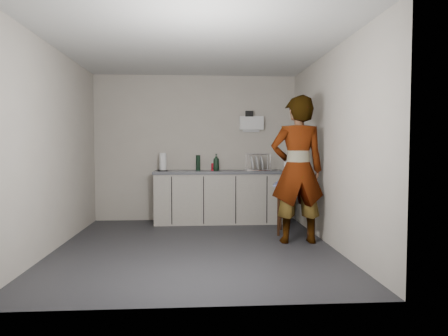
{
  "coord_description": "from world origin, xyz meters",
  "views": [
    {
      "loc": [
        0.04,
        -5.23,
        1.32
      ],
      "look_at": [
        0.41,
        0.45,
        1.02
      ],
      "focal_mm": 32.0,
      "sensor_mm": 36.0,
      "label": 1
    }
  ],
  "objects": [
    {
      "name": "ground",
      "position": [
        0.0,
        0.0,
        0.0
      ],
      "size": [
        4.0,
        4.0,
        0.0
      ],
      "primitive_type": "plane",
      "color": "#2A292E",
      "rests_on": "ground"
    },
    {
      "name": "paper_towel",
      "position": [
        -0.56,
        1.65,
        1.06
      ],
      "size": [
        0.17,
        0.17,
        0.31
      ],
      "color": "black",
      "rests_on": "kitchen_counter"
    },
    {
      "name": "wall_shelf",
      "position": [
        1.0,
        1.92,
        1.75
      ],
      "size": [
        0.42,
        0.18,
        0.37
      ],
      "color": "white",
      "rests_on": "ground"
    },
    {
      "name": "kitchen_counter",
      "position": [
        0.4,
        1.7,
        0.43
      ],
      "size": [
        2.24,
        0.62,
        0.91
      ],
      "color": "black",
      "rests_on": "ground"
    },
    {
      "name": "soap_bottle",
      "position": [
        0.35,
        1.67,
        1.06
      ],
      "size": [
        0.14,
        0.14,
        0.29
      ],
      "primitive_type": "imported",
      "rotation": [
        0.0,
        0.0,
        0.34
      ],
      "color": "black",
      "rests_on": "kitchen_counter"
    },
    {
      "name": "bakery_box",
      "position": [
        1.52,
        0.79,
        0.86
      ],
      "size": [
        0.32,
        0.33,
        0.42
      ],
      "rotation": [
        0.0,
        0.0,
        -0.09
      ],
      "color": "white",
      "rests_on": "side_table"
    },
    {
      "name": "soda_can",
      "position": [
        0.3,
        1.74,
        0.97
      ],
      "size": [
        0.07,
        0.07,
        0.13
      ],
      "primitive_type": "cylinder",
      "color": "red",
      "rests_on": "kitchen_counter"
    },
    {
      "name": "dark_bottle",
      "position": [
        0.04,
        1.76,
        1.04
      ],
      "size": [
        0.08,
        0.08,
        0.27
      ],
      "primitive_type": "cylinder",
      "color": "black",
      "rests_on": "kitchen_counter"
    },
    {
      "name": "wall_left",
      "position": [
        -1.79,
        0.0,
        1.3
      ],
      "size": [
        0.02,
        4.0,
        2.6
      ],
      "primitive_type": "cube",
      "color": "beige",
      "rests_on": "ground"
    },
    {
      "name": "side_table",
      "position": [
        1.5,
        0.73,
        0.67
      ],
      "size": [
        0.73,
        0.73,
        0.77
      ],
      "rotation": [
        0.0,
        0.0,
        -0.28
      ],
      "color": "#3A1E0D",
      "rests_on": "ground"
    },
    {
      "name": "wall_right",
      "position": [
        1.79,
        0.0,
        1.3
      ],
      "size": [
        0.02,
        4.0,
        2.6
      ],
      "primitive_type": "cube",
      "color": "beige",
      "rests_on": "ground"
    },
    {
      "name": "dish_rack",
      "position": [
        1.08,
        1.68,
        0.98
      ],
      "size": [
        0.43,
        0.32,
        0.3
      ],
      "color": "white",
      "rests_on": "kitchen_counter"
    },
    {
      "name": "wall_back",
      "position": [
        0.0,
        1.99,
        1.3
      ],
      "size": [
        3.6,
        0.02,
        2.6
      ],
      "primitive_type": "cube",
      "color": "beige",
      "rests_on": "ground"
    },
    {
      "name": "standing_man",
      "position": [
        1.4,
        0.15,
        1.01
      ],
      "size": [
        0.74,
        0.49,
        2.01
      ],
      "primitive_type": "imported",
      "rotation": [
        0.0,
        0.0,
        3.15
      ],
      "color": "#B2A593",
      "rests_on": "ground"
    },
    {
      "name": "ceiling",
      "position": [
        0.0,
        0.0,
        2.6
      ],
      "size": [
        3.6,
        4.0,
        0.01
      ],
      "primitive_type": "cube",
      "color": "silver",
      "rests_on": "wall_back"
    }
  ]
}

